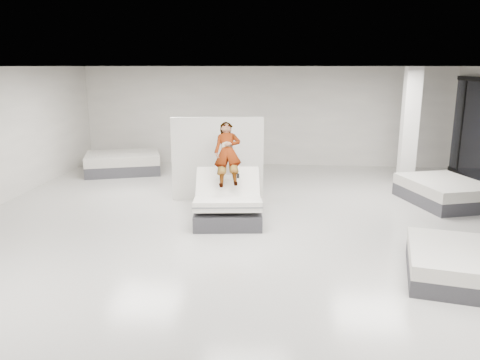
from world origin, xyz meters
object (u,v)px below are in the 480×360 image
at_px(remote, 238,176).
at_px(flat_bed_left_far, 123,163).
at_px(column, 409,128).
at_px(divider_panel, 218,159).
at_px(hero_bed, 228,204).
at_px(flat_bed_right_near, 453,264).
at_px(person, 228,164).
at_px(flat_bed_right_far, 444,192).

height_order(remote, flat_bed_left_far, remote).
height_order(flat_bed_left_far, column, column).
distance_m(divider_panel, flat_bed_left_far, 4.33).
xyz_separation_m(hero_bed, flat_bed_left_far, (-3.80, 4.20, -0.04)).
relative_size(flat_bed_left_far, column, 0.81).
distance_m(remote, flat_bed_left_far, 5.85).
relative_size(flat_bed_right_near, column, 0.62).
height_order(hero_bed, flat_bed_right_near, hero_bed).
relative_size(divider_panel, column, 0.70).
bearing_deg(person, divider_panel, 100.96).
height_order(remote, divider_panel, divider_panel).
distance_m(person, remote, 0.45).
bearing_deg(hero_bed, remote, -0.84).
height_order(person, column, column).
height_order(person, flat_bed_right_near, person).
relative_size(hero_bed, column, 0.62).
bearing_deg(remote, column, 31.57).
distance_m(hero_bed, divider_panel, 1.76).
xyz_separation_m(hero_bed, divider_panel, (-0.44, 1.56, 0.67)).
relative_size(remote, divider_panel, 0.06).
height_order(divider_panel, flat_bed_right_far, divider_panel).
bearing_deg(column, flat_bed_left_far, 174.42).
height_order(flat_bed_right_far, flat_bed_right_near, flat_bed_right_far).
distance_m(flat_bed_right_near, column, 6.07).
bearing_deg(hero_bed, flat_bed_right_far, 19.21).
relative_size(hero_bed, person, 1.23).
bearing_deg(flat_bed_left_far, person, -45.91).
xyz_separation_m(remote, column, (4.25, 3.39, 0.63)).
bearing_deg(column, hero_bed, -142.87).
relative_size(flat_bed_right_far, flat_bed_left_far, 0.93).
relative_size(person, flat_bed_left_far, 0.63).
relative_size(hero_bed, divider_panel, 0.89).
bearing_deg(person, hero_bed, -90.00).
relative_size(person, remote, 11.54).
relative_size(remote, column, 0.04).
height_order(remote, column, column).
distance_m(hero_bed, column, 5.75).
distance_m(hero_bed, person, 0.87).
xyz_separation_m(person, column, (4.52, 3.07, 0.44)).
xyz_separation_m(divider_panel, flat_bed_left_far, (-3.36, 2.64, -0.71)).
xyz_separation_m(flat_bed_right_far, flat_bed_right_near, (-1.16, -4.23, -0.04)).
relative_size(flat_bed_right_far, column, 0.75).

